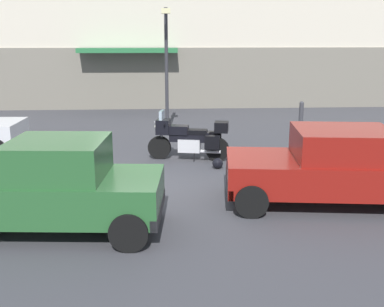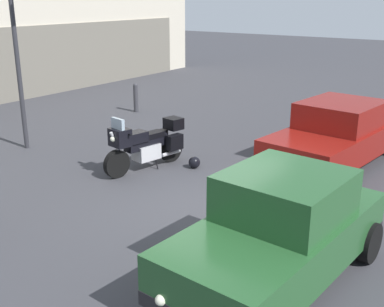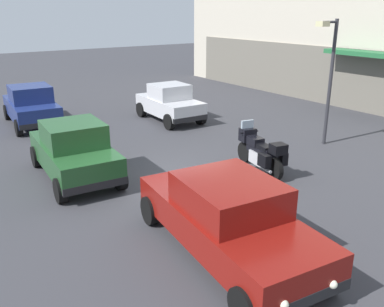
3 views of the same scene
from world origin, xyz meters
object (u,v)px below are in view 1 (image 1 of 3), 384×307
helmet (218,163)px  car_hatchback_near (54,187)px  motorcycle (190,138)px  streetlamp_curbside (166,57)px  car_sedan_far (340,167)px  bollard_curbside (301,114)px

helmet → car_hatchback_near: 5.01m
motorcycle → streetlamp_curbside: size_ratio=0.53×
car_hatchback_near → car_sedan_far: bearing=-164.9°
car_hatchback_near → streetlamp_curbside: streetlamp_curbside is taller
helmet → streetlamp_curbside: 5.28m
motorcycle → car_sedan_far: 4.59m
motorcycle → streetlamp_curbside: 4.14m
bollard_curbside → streetlamp_curbside: bearing=-173.6°
helmet → bollard_curbside: 6.23m
car_hatchback_near → car_sedan_far: 5.55m
car_hatchback_near → motorcycle: bearing=-115.1°
car_hatchback_near → car_sedan_far: (5.46, 1.02, -0.03)m
motorcycle → car_sedan_far: (2.84, -3.60, 0.16)m
car_hatchback_near → car_sedan_far: car_hatchback_near is taller
helmet → streetlamp_curbside: (-1.27, 4.48, 2.49)m
car_sedan_far → streetlamp_curbside: size_ratio=1.11×
motorcycle → streetlamp_curbside: bearing=-69.4°
streetlamp_curbside → car_sedan_far: bearing=-64.4°
streetlamp_curbside → bollard_curbside: size_ratio=4.17×
motorcycle → streetlamp_curbside: (-0.60, 3.57, 2.01)m
car_hatchback_near → car_sedan_far: size_ratio=0.84×
streetlamp_curbside → bollard_curbside: streetlamp_curbside is taller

